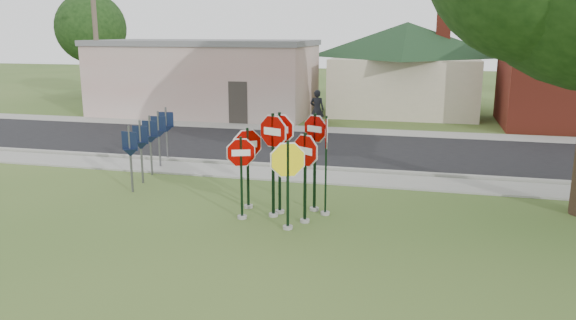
% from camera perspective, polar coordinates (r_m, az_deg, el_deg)
% --- Properties ---
extents(ground, '(120.00, 120.00, 0.00)m').
position_cam_1_polar(ground, '(13.30, -1.73, -7.65)').
color(ground, '#375720').
rests_on(ground, ground).
extents(sidewalk_near, '(60.00, 1.60, 0.06)m').
position_cam_1_polar(sidewalk_near, '(18.40, 2.95, -1.70)').
color(sidewalk_near, gray).
rests_on(sidewalk_near, ground).
extents(road, '(60.00, 7.00, 0.04)m').
position_cam_1_polar(road, '(22.72, 5.17, 1.07)').
color(road, black).
rests_on(road, ground).
extents(sidewalk_far, '(60.00, 1.60, 0.06)m').
position_cam_1_polar(sidewalk_far, '(26.90, 6.62, 2.91)').
color(sidewalk_far, gray).
rests_on(sidewalk_far, ground).
extents(curb, '(60.00, 0.20, 0.14)m').
position_cam_1_polar(curb, '(19.34, 3.53, -0.86)').
color(curb, gray).
rests_on(curb, ground).
extents(stop_sign_center, '(1.06, 0.47, 2.81)m').
position_cam_1_polar(stop_sign_center, '(14.14, -1.53, 1.14)').
color(stop_sign_center, gray).
rests_on(stop_sign_center, ground).
extents(stop_sign_yellow, '(1.07, 0.52, 2.31)m').
position_cam_1_polar(stop_sign_yellow, '(13.29, -0.03, -1.33)').
color(stop_sign_yellow, gray).
rests_on(stop_sign_yellow, ground).
extents(stop_sign_left, '(0.95, 0.37, 2.23)m').
position_cam_1_polar(stop_sign_left, '(14.11, -4.77, -0.79)').
color(stop_sign_left, gray).
rests_on(stop_sign_left, ground).
extents(stop_sign_right, '(0.95, 0.60, 2.40)m').
position_cam_1_polar(stop_sign_right, '(13.76, 1.75, -0.53)').
color(stop_sign_right, gray).
rests_on(stop_sign_right, ground).
extents(stop_sign_back_right, '(0.90, 0.46, 2.71)m').
position_cam_1_polar(stop_sign_back_right, '(14.65, 2.75, 1.12)').
color(stop_sign_back_right, gray).
rests_on(stop_sign_back_right, ground).
extents(stop_sign_back_left, '(1.07, 0.24, 2.78)m').
position_cam_1_polar(stop_sign_back_left, '(14.41, -0.86, 1.23)').
color(stop_sign_back_left, gray).
rests_on(stop_sign_back_left, ground).
extents(stop_sign_far_right, '(0.24, 1.07, 2.72)m').
position_cam_1_polar(stop_sign_far_right, '(14.31, 3.89, 0.93)').
color(stop_sign_far_right, gray).
rests_on(stop_sign_far_right, ground).
extents(stop_sign_far_left, '(0.89, 0.70, 2.31)m').
position_cam_1_polar(stop_sign_far_left, '(14.95, -4.12, 0.30)').
color(stop_sign_far_left, gray).
rests_on(stop_sign_far_left, ground).
extents(route_sign_row, '(1.43, 4.63, 2.00)m').
position_cam_1_polar(route_sign_row, '(19.01, -13.81, 2.10)').
color(route_sign_row, '#59595E').
rests_on(route_sign_row, ground).
extents(building_stucco, '(12.20, 6.20, 4.20)m').
position_cam_1_polar(building_stucco, '(32.54, -8.43, 8.36)').
color(building_stucco, beige).
rests_on(building_stucco, ground).
extents(building_house, '(11.60, 11.60, 6.20)m').
position_cam_1_polar(building_house, '(34.02, 11.97, 10.94)').
color(building_house, beige).
rests_on(building_house, ground).
extents(utility_pole_near, '(2.20, 0.26, 9.50)m').
position_cam_1_polar(utility_pole_near, '(32.28, -19.01, 12.78)').
color(utility_pole_near, brown).
rests_on(utility_pole_near, ground).
extents(bg_tree_left, '(4.90, 4.90, 7.35)m').
position_cam_1_polar(bg_tree_left, '(42.93, -19.40, 12.51)').
color(bg_tree_left, black).
rests_on(bg_tree_left, ground).
extents(pedestrian, '(0.71, 0.48, 1.89)m').
position_cam_1_polar(pedestrian, '(27.14, 2.97, 5.16)').
color(pedestrian, black).
rests_on(pedestrian, sidewalk_far).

